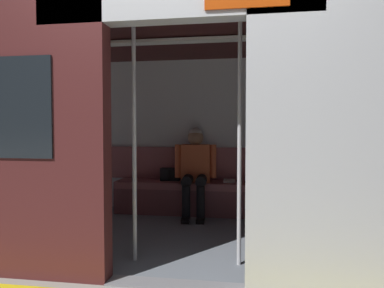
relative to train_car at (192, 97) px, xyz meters
The scene contains 8 objects.
ground_plane 1.91m from the train_car, 93.34° to the left, with size 60.00×60.00×0.00m, color gray.
train_car is the anchor object (origin of this frame).
bench_seat 1.53m from the train_car, 93.94° to the right, with size 2.54×0.44×0.44m.
person_seated 1.27m from the train_car, 83.22° to the right, with size 0.55×0.69×1.16m.
handbag 1.53m from the train_car, 66.43° to the right, with size 0.26×0.15×0.17m.
book 1.54m from the train_car, 106.54° to the right, with size 0.15×0.22×0.03m, color silver.
grab_pole_door 0.95m from the train_car, 63.38° to the left, with size 0.04×0.04×2.09m, color silver.
grab_pole_far 0.99m from the train_car, 125.97° to the left, with size 0.04×0.04×2.09m, color silver.
Camera 1 is at (-0.55, 2.57, 1.15)m, focal length 34.20 mm.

